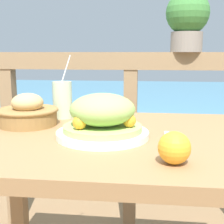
# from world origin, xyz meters

# --- Properties ---
(patio_table) EXTENTS (1.09, 0.75, 0.77)m
(patio_table) POSITION_xyz_m (0.00, 0.00, 0.66)
(patio_table) COLOR #997047
(patio_table) RESTS_ON ground_plane
(railing_fence) EXTENTS (2.80, 0.08, 1.03)m
(railing_fence) POSITION_xyz_m (0.00, 0.70, 0.71)
(railing_fence) COLOR #937551
(railing_fence) RESTS_ON ground_plane
(sea_backdrop) EXTENTS (12.00, 4.00, 0.47)m
(sea_backdrop) POSITION_xyz_m (0.00, 3.20, 0.24)
(sea_backdrop) COLOR teal
(sea_backdrop) RESTS_ON ground_plane
(salad_plate) EXTENTS (0.28, 0.28, 0.13)m
(salad_plate) POSITION_xyz_m (-0.04, -0.04, 0.83)
(salad_plate) COLOR white
(salad_plate) RESTS_ON patio_table
(drink_glass) EXTENTS (0.08, 0.08, 0.24)m
(drink_glass) POSITION_xyz_m (-0.24, 0.23, 0.84)
(drink_glass) COLOR beige
(drink_glass) RESTS_ON patio_table
(bread_basket) EXTENTS (0.22, 0.22, 0.11)m
(bread_basket) POSITION_xyz_m (-0.33, 0.09, 0.82)
(bread_basket) COLOR olive
(bread_basket) RESTS_ON patio_table
(potted_plant) EXTENTS (0.22, 0.22, 0.30)m
(potted_plant) POSITION_xyz_m (0.28, 0.70, 1.19)
(potted_plant) COLOR gray
(potted_plant) RESTS_ON railing_fence
(knife) EXTENTS (0.02, 0.18, 0.00)m
(knife) POSITION_xyz_m (0.15, -0.05, 0.77)
(knife) COLOR silver
(knife) RESTS_ON patio_table
(orange_near_basket) EXTENTS (0.08, 0.08, 0.08)m
(orange_near_basket) POSITION_xyz_m (0.15, -0.25, 0.81)
(orange_near_basket) COLOR #F9A328
(orange_near_basket) RESTS_ON patio_table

